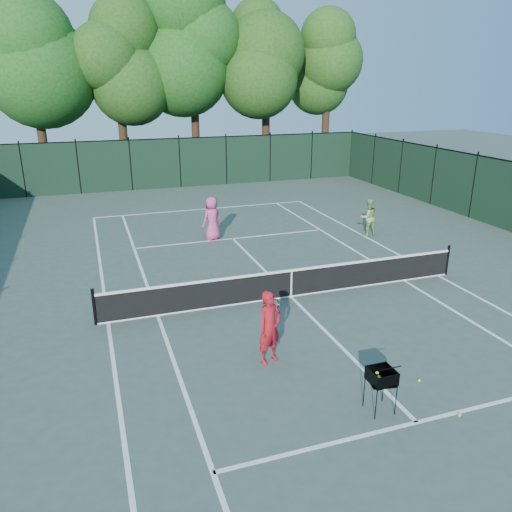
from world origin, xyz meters
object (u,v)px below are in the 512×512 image
object	(u,v)px
coach	(270,327)
player_green	(368,217)
loose_ball_near_cart	(459,415)
player_pink	(212,219)
ball_hopper	(382,376)
loose_ball_midcourt	(419,380)

from	to	relation	value
coach	player_green	size ratio (longest dim) A/B	1.12
coach	player_green	bearing A→B (deg)	24.58
coach	loose_ball_near_cart	xyz separation A→B (m)	(2.86, -3.21, -0.87)
player_pink	ball_hopper	bearing A→B (deg)	66.62
player_green	loose_ball_midcourt	world-z (taller)	player_green
coach	player_green	xyz separation A→B (m)	(7.62, 8.34, -0.10)
ball_hopper	loose_ball_near_cart	xyz separation A→B (m)	(1.41, -0.71, -0.76)
player_pink	loose_ball_near_cart	world-z (taller)	player_pink
loose_ball_near_cart	loose_ball_midcourt	xyz separation A→B (m)	(-0.01, 1.29, 0.00)
coach	loose_ball_near_cart	size ratio (longest dim) A/B	26.40
coach	loose_ball_midcourt	world-z (taller)	coach
coach	loose_ball_midcourt	bearing A→B (deg)	-56.87
ball_hopper	loose_ball_midcourt	size ratio (longest dim) A/B	13.89
coach	ball_hopper	bearing A→B (deg)	-82.96
player_green	ball_hopper	world-z (taller)	player_green
player_pink	player_green	distance (m)	6.69
loose_ball_midcourt	loose_ball_near_cart	bearing A→B (deg)	-89.74
coach	player_pink	size ratio (longest dim) A/B	0.98
loose_ball_near_cart	loose_ball_midcourt	size ratio (longest dim) A/B	1.00
ball_hopper	loose_ball_near_cart	size ratio (longest dim) A/B	13.89
player_pink	loose_ball_near_cart	size ratio (longest dim) A/B	26.98
player_green	loose_ball_midcourt	xyz separation A→B (m)	(-4.76, -10.25, -0.76)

